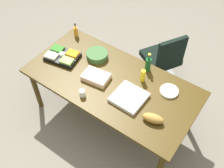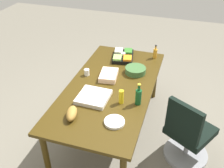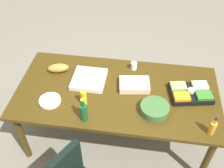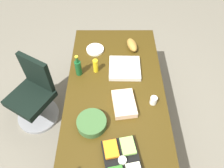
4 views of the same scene
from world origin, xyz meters
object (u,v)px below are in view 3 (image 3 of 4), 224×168
Objects in this scene: dressing_bottle at (213,128)px; pizza_box at (89,79)px; bread_loaf at (58,68)px; wine_bottle at (84,112)px; sheet_cake at (134,85)px; mustard_bottle at (84,98)px; paper_plate_stack at (50,101)px; veggie_tray at (191,93)px; salad_bowl at (155,109)px; conference_table at (117,96)px; paper_cup at (134,66)px.

pizza_box is at bearing 157.22° from dressing_bottle.
bread_loaf is 0.77m from wine_bottle.
pizza_box is 1.72× the size of dressing_bottle.
sheet_cake is 0.58m from mustard_bottle.
veggie_tray is at bearing 11.89° from paper_plate_stack.
mustard_bottle is 0.61× the size of salad_bowl.
bread_loaf reaches higher than pizza_box.
veggie_tray is 0.46m from salad_bowl.
conference_table is 0.75m from bread_loaf.
mustard_bottle is (-0.31, -0.22, 0.16)m from conference_table.
salad_bowl is 0.55m from dressing_bottle.
bread_loaf is at bearing 162.81° from conference_table.
veggie_tray is 1.46m from paper_plate_stack.
dressing_bottle is at bearing -8.72° from mustard_bottle.
mustard_bottle is at bearing -47.95° from bread_loaf.
bread_loaf is 1.14× the size of dressing_bottle.
paper_plate_stack is (-0.40, 0.16, -0.09)m from wine_bottle.
conference_table is 0.71m from paper_plate_stack.
sheet_cake is at bearing 48.72° from wine_bottle.
wine_bottle is at bearing -131.28° from sheet_cake.
bread_loaf is at bearing 157.92° from salad_bowl.
mustard_bottle is at bearing -165.68° from veggie_tray.
sheet_cake is 1.13× the size of salad_bowl.
conference_table is 0.22m from sheet_cake.
dressing_bottle is (0.78, -0.80, 0.03)m from paper_cup.
dressing_bottle is at bearing -19.36° from salad_bowl.
sheet_cake is at bearing 21.92° from paper_plate_stack.
sheet_cake is 0.59m from veggie_tray.
pizza_box is 0.55m from paper_cup.
pizza_box is at bearing 154.87° from salad_bowl.
sheet_cake is 0.30m from paper_cup.
dressing_bottle reaches higher than pizza_box.
pizza_box is at bearing 161.29° from conference_table.
salad_bowl is (0.40, -0.23, 0.11)m from conference_table.
salad_bowl is 0.69m from wine_bottle.
veggie_tray reaches higher than conference_table.
conference_table is at bearing 20.87° from paper_plate_stack.
wine_bottle is at bearing -155.68° from veggie_tray.
bread_loaf is 0.84× the size of salad_bowl.
paper_cup is (0.80, 0.64, 0.03)m from paper_plate_stack.
sheet_cake is 0.39m from salad_bowl.
conference_table is 1.02m from dressing_bottle.
mustard_bottle is 0.83× the size of dressing_bottle.
mustard_bottle reaches higher than salad_bowl.
paper_cup reaches higher than paper_plate_stack.
salad_bowl is at bearing -67.45° from paper_cup.
sheet_cake is 0.90m from paper_plate_stack.
bread_loaf is at bearing 158.78° from dressing_bottle.
salad_bowl is 1.35× the size of dressing_bottle.
paper_plate_stack is (-1.42, -0.30, -0.02)m from veggie_tray.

